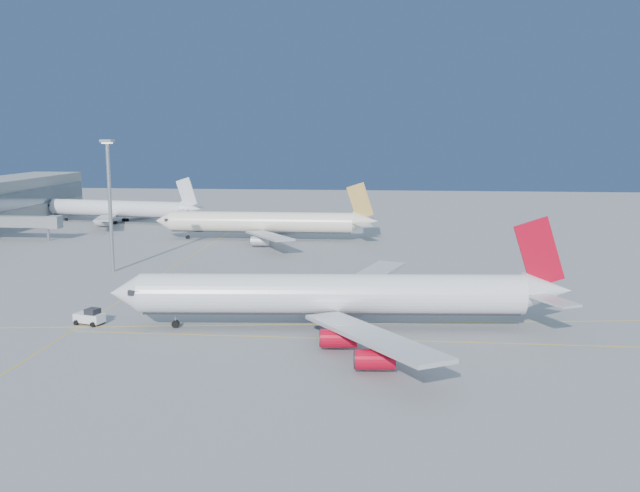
{
  "coord_description": "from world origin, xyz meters",
  "views": [
    {
      "loc": [
        7.52,
        -114.0,
        29.9
      ],
      "look_at": [
        -6.26,
        26.96,
        7.0
      ],
      "focal_mm": 40.0,
      "sensor_mm": 36.0,
      "label": 1
    }
  ],
  "objects_px": {
    "airliner_third": "(120,209)",
    "pushback_tug": "(90,317)",
    "light_mast": "(110,195)",
    "airliner_virgin": "(341,295)",
    "airliner_etihad": "(266,222)"
  },
  "relations": [
    {
      "from": "pushback_tug",
      "to": "light_mast",
      "type": "bearing_deg",
      "value": 122.99
    },
    {
      "from": "airliner_virgin",
      "to": "airliner_third",
      "type": "bearing_deg",
      "value": 119.39
    },
    {
      "from": "airliner_etihad",
      "to": "airliner_third",
      "type": "bearing_deg",
      "value": 148.64
    },
    {
      "from": "pushback_tug",
      "to": "light_mast",
      "type": "relative_size",
      "value": 0.18
    },
    {
      "from": "airliner_virgin",
      "to": "pushback_tug",
      "type": "relative_size",
      "value": 14.06
    },
    {
      "from": "airliner_third",
      "to": "light_mast",
      "type": "relative_size",
      "value": 2.04
    },
    {
      "from": "airliner_virgin",
      "to": "light_mast",
      "type": "xyz_separation_m",
      "value": [
        -51.91,
        39.81,
        11.38
      ]
    },
    {
      "from": "airliner_etihad",
      "to": "airliner_third",
      "type": "height_order",
      "value": "airliner_etihad"
    },
    {
      "from": "airliner_third",
      "to": "pushback_tug",
      "type": "height_order",
      "value": "airliner_third"
    },
    {
      "from": "airliner_virgin",
      "to": "light_mast",
      "type": "height_order",
      "value": "light_mast"
    },
    {
      "from": "light_mast",
      "to": "airliner_etihad",
      "type": "bearing_deg",
      "value": 62.18
    },
    {
      "from": "airliner_third",
      "to": "airliner_virgin",
      "type": "bearing_deg",
      "value": -47.31
    },
    {
      "from": "airliner_etihad",
      "to": "pushback_tug",
      "type": "bearing_deg",
      "value": -98.38
    },
    {
      "from": "airliner_virgin",
      "to": "airliner_third",
      "type": "relative_size",
      "value": 1.23
    },
    {
      "from": "airliner_third",
      "to": "pushback_tug",
      "type": "xyz_separation_m",
      "value": [
        41.74,
        -121.3,
        -3.48
      ]
    }
  ]
}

